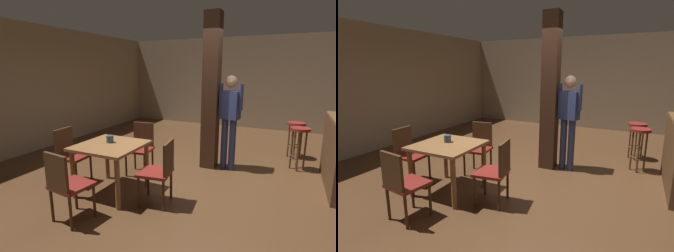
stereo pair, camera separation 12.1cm
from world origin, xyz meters
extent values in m
plane|color=#4C301C|center=(0.00, 0.00, 0.00)|extent=(10.80, 10.80, 0.00)
cube|color=gray|center=(0.00, 4.50, 1.40)|extent=(8.00, 0.10, 2.80)
cube|color=gray|center=(-4.00, 0.00, 1.40)|extent=(0.10, 9.00, 2.80)
cube|color=#382114|center=(-0.09, 0.62, 1.40)|extent=(0.28, 0.28, 2.80)
cube|color=brown|center=(-1.11, -1.04, 0.73)|extent=(0.91, 0.91, 0.04)
cylinder|color=brown|center=(-0.73, -0.65, 0.36)|extent=(0.07, 0.07, 0.71)
cylinder|color=brown|center=(-1.50, -0.65, 0.36)|extent=(0.07, 0.07, 0.71)
cylinder|color=brown|center=(-0.73, -1.42, 0.36)|extent=(0.07, 0.07, 0.71)
cylinder|color=brown|center=(-1.50, -1.42, 0.36)|extent=(0.07, 0.07, 0.71)
cube|color=maroon|center=(-1.09, -1.85, 0.45)|extent=(0.47, 0.47, 0.04)
cube|color=#422816|center=(-1.11, -2.04, 0.68)|extent=(0.38, 0.08, 0.45)
cylinder|color=#422816|center=(-1.24, -1.65, 0.23)|extent=(0.04, 0.04, 0.43)
cylinder|color=#422816|center=(-0.89, -1.69, 0.23)|extent=(0.04, 0.04, 0.43)
cylinder|color=#422816|center=(-1.28, -2.00, 0.23)|extent=(0.04, 0.04, 0.43)
cylinder|color=#422816|center=(-0.94, -2.04, 0.23)|extent=(0.04, 0.04, 0.43)
cube|color=maroon|center=(-0.36, -1.06, 0.45)|extent=(0.47, 0.47, 0.04)
cube|color=#422816|center=(-0.17, -1.03, 0.68)|extent=(0.09, 0.38, 0.45)
cylinder|color=#422816|center=(-0.51, -1.26, 0.23)|extent=(0.04, 0.04, 0.43)
cylinder|color=#422816|center=(-0.56, -0.91, 0.23)|extent=(0.04, 0.04, 0.43)
cylinder|color=#422816|center=(-0.17, -1.21, 0.23)|extent=(0.04, 0.04, 0.43)
cylinder|color=#422816|center=(-0.21, -0.86, 0.23)|extent=(0.04, 0.04, 0.43)
cube|color=maroon|center=(-1.85, -1.03, 0.45)|extent=(0.44, 0.44, 0.04)
cube|color=#422816|center=(-2.04, -1.04, 0.68)|extent=(0.05, 0.38, 0.45)
cylinder|color=#422816|center=(-1.69, -0.84, 0.23)|extent=(0.04, 0.04, 0.43)
cylinder|color=#422816|center=(-1.67, -1.19, 0.23)|extent=(0.04, 0.04, 0.43)
cylinder|color=#422816|center=(-2.04, -0.86, 0.23)|extent=(0.04, 0.04, 0.43)
cylinder|color=#422816|center=(-2.02, -1.21, 0.23)|extent=(0.04, 0.04, 0.43)
cube|color=maroon|center=(-1.10, -0.27, 0.45)|extent=(0.46, 0.46, 0.04)
cube|color=#422816|center=(-1.12, -0.07, 0.68)|extent=(0.38, 0.07, 0.45)
cylinder|color=#422816|center=(-0.90, -0.42, 0.23)|extent=(0.04, 0.04, 0.43)
cylinder|color=#422816|center=(-1.25, -0.46, 0.23)|extent=(0.04, 0.04, 0.43)
cylinder|color=#422816|center=(-0.94, -0.07, 0.23)|extent=(0.04, 0.04, 0.43)
cylinder|color=#422816|center=(-1.29, -0.11, 0.23)|extent=(0.04, 0.04, 0.43)
cylinder|color=#33475B|center=(-1.17, -0.96, 0.81)|extent=(0.11, 0.11, 0.11)
cube|color=navy|center=(0.25, 0.64, 1.20)|extent=(0.38, 0.28, 0.50)
sphere|color=tan|center=(0.25, 0.64, 1.61)|extent=(0.26, 0.26, 0.21)
cylinder|color=navy|center=(0.33, 0.62, 0.47)|extent=(0.15, 0.15, 0.95)
cylinder|color=navy|center=(0.18, 0.66, 0.47)|extent=(0.15, 0.15, 0.95)
cylinder|color=navy|center=(0.44, 0.60, 1.35)|extent=(0.10, 0.10, 0.46)
cylinder|color=navy|center=(0.07, 0.69, 1.35)|extent=(0.10, 0.10, 0.46)
cylinder|color=maroon|center=(1.43, 1.16, 0.77)|extent=(0.34, 0.34, 0.05)
torus|color=#4C301C|center=(1.43, 1.16, 0.27)|extent=(0.24, 0.24, 0.02)
cylinder|color=#4C301C|center=(1.43, 1.27, 0.37)|extent=(0.03, 0.03, 0.74)
cylinder|color=#4C301C|center=(1.43, 1.05, 0.37)|extent=(0.03, 0.03, 0.74)
cylinder|color=#4C301C|center=(1.54, 1.16, 0.37)|extent=(0.03, 0.03, 0.74)
cylinder|color=#4C301C|center=(1.32, 1.16, 0.37)|extent=(0.03, 0.03, 0.74)
cylinder|color=maroon|center=(1.38, 1.87, 0.73)|extent=(0.36, 0.36, 0.05)
torus|color=brown|center=(1.38, 1.87, 0.26)|extent=(0.25, 0.25, 0.02)
cylinder|color=brown|center=(1.38, 1.98, 0.35)|extent=(0.03, 0.03, 0.70)
cylinder|color=brown|center=(1.38, 1.75, 0.35)|extent=(0.03, 0.03, 0.70)
cylinder|color=brown|center=(1.49, 1.87, 0.35)|extent=(0.03, 0.03, 0.70)
cylinder|color=brown|center=(1.26, 1.87, 0.35)|extent=(0.03, 0.03, 0.70)
camera|label=1|loc=(1.21, -4.02, 1.83)|focal=28.00mm
camera|label=2|loc=(1.32, -3.96, 1.83)|focal=28.00mm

